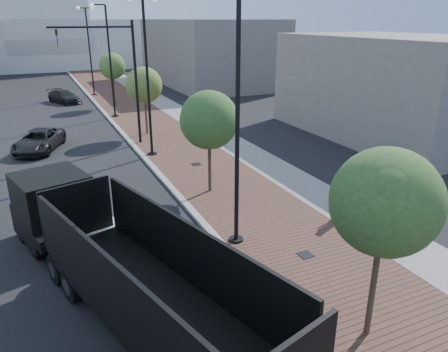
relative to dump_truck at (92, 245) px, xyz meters
name	(u,v)px	position (x,y,z in m)	size (l,w,h in m)	color
sidewalk	(133,103)	(8.18, 30.34, -1.28)	(7.00, 140.00, 0.12)	#4C2D23
concrete_strip	(158,100)	(10.88, 30.34, -1.28)	(2.40, 140.00, 0.13)	slate
curb	(97,105)	(4.68, 30.34, -1.27)	(0.30, 140.00, 0.14)	gray
dump_truck	(92,245)	(0.00, 0.00, 0.00)	(5.87, 13.43, 3.18)	black
white_sedan	(102,244)	(0.42, 1.09, -0.65)	(1.46, 4.19, 1.38)	silver
dark_car_mid	(39,141)	(-1.08, 16.52, -0.68)	(2.21, 4.80, 1.33)	black
dark_car_far	(64,97)	(1.91, 33.39, -0.71)	(1.78, 4.38, 1.27)	black
pedestrian	(344,199)	(10.30, 0.29, -0.42)	(0.67, 0.44, 1.85)	black
streetlight_1	(234,133)	(5.17, 0.34, 3.00)	(1.44, 0.56, 9.21)	black
streetlight_2	(147,78)	(5.28, 12.34, 3.48)	(1.72, 0.56, 9.28)	black
streetlight_3	(109,66)	(5.17, 24.34, 3.00)	(1.44, 0.56, 9.21)	black
streetlight_4	(90,51)	(5.28, 36.34, 3.48)	(1.72, 0.56, 9.28)	black
traffic_mast	(121,70)	(4.38, 15.34, 3.64)	(5.09, 0.20, 8.00)	black
tree_0	(386,202)	(6.33, -5.64, 2.62)	(2.68, 2.68, 5.31)	#382619
tree_1	(210,120)	(6.33, 5.36, 2.31)	(2.75, 2.75, 5.04)	#382619
tree_2	(145,85)	(6.33, 17.36, 2.31)	(2.56, 2.55, 4.94)	#382619
tree_3	(113,66)	(6.33, 29.36, 2.50)	(2.49, 2.46, 5.08)	#382619
convention_center	(44,31)	(2.68, 75.34, 4.66)	(50.00, 30.00, 50.00)	#B2BABD
commercial_block_ne	(208,52)	(20.68, 40.34, 2.66)	(12.00, 22.00, 8.00)	#625B58
commercial_block_e	(393,87)	(22.68, 10.34, 2.16)	(10.00, 16.00, 7.00)	#665E5B
utility_cover_1	(305,255)	(7.08, -1.66, -1.21)	(0.50, 0.50, 0.02)	black
utility_cover_2	(196,164)	(7.08, 9.34, -1.21)	(0.50, 0.50, 0.02)	black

